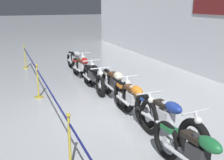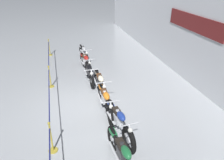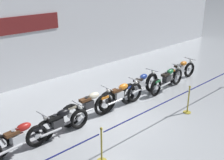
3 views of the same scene
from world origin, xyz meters
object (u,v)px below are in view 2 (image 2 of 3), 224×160
at_px(stanchion_far_left, 49,75).
at_px(motorcycle_orange_4, 105,101).
at_px(motorcycle_black_2, 89,72).
at_px(motorcycle_blue_5, 119,122).
at_px(motorcycle_red_1, 86,62).
at_px(stanchion_mid_left, 50,80).
at_px(motorcycle_cream_3, 100,84).
at_px(stanchion_mid_right, 52,141).
at_px(motorcycle_silver_0, 84,53).
at_px(motorcycle_green_6, 123,157).

bearing_deg(stanchion_far_left, motorcycle_orange_4, 41.26).
height_order(motorcycle_black_2, motorcycle_blue_5, motorcycle_blue_5).
distance_m(motorcycle_red_1, motorcycle_orange_4, 4.03).
bearing_deg(stanchion_far_left, stanchion_mid_left, -180.00).
bearing_deg(motorcycle_orange_4, motorcycle_cream_3, 176.03).
xyz_separation_m(stanchion_far_left, stanchion_mid_right, (3.76, -0.00, -0.40)).
distance_m(motorcycle_black_2, motorcycle_orange_4, 2.76).
height_order(motorcycle_silver_0, motorcycle_black_2, motorcycle_silver_0).
height_order(motorcycle_silver_0, motorcycle_green_6, same).
relative_size(motorcycle_orange_4, stanchion_far_left, 0.19).
relative_size(motorcycle_cream_3, motorcycle_orange_4, 1.01).
distance_m(motorcycle_blue_5, motorcycle_green_6, 1.43).
bearing_deg(motorcycle_black_2, motorcycle_orange_4, 3.11).
distance_m(motorcycle_red_1, motorcycle_black_2, 1.28).
bearing_deg(motorcycle_silver_0, stanchion_mid_left, -34.50).
bearing_deg(stanchion_mid_left, motorcycle_black_2, 94.56).
height_order(motorcycle_orange_4, stanchion_mid_right, stanchion_mid_right).
height_order(motorcycle_red_1, motorcycle_black_2, motorcycle_red_1).
xyz_separation_m(motorcycle_black_2, motorcycle_orange_4, (2.75, 0.15, 0.04)).
bearing_deg(motorcycle_green_6, stanchion_mid_right, -123.43).
distance_m(motorcycle_cream_3, stanchion_mid_left, 2.41).
distance_m(motorcycle_blue_5, stanchion_mid_right, 2.10).
bearing_deg(motorcycle_silver_0, motorcycle_black_2, -2.56).
bearing_deg(stanchion_mid_right, motorcycle_blue_5, 95.87).
distance_m(motorcycle_orange_4, motorcycle_blue_5, 1.32).
bearing_deg(motorcycle_green_6, motorcycle_orange_4, 176.58).
relative_size(motorcycle_cream_3, motorcycle_green_6, 0.99).
relative_size(motorcycle_silver_0, motorcycle_orange_4, 1.00).
distance_m(motorcycle_red_1, motorcycle_cream_3, 2.69).
xyz_separation_m(motorcycle_orange_4, stanchion_mid_left, (-2.61, -1.96, -0.13)).
relative_size(stanchion_far_left, stanchion_mid_right, 11.77).
bearing_deg(stanchion_mid_right, motorcycle_silver_0, 164.46).
height_order(motorcycle_blue_5, stanchion_mid_right, stanchion_mid_right).
relative_size(motorcycle_silver_0, motorcycle_black_2, 1.10).
xyz_separation_m(motorcycle_silver_0, motorcycle_orange_4, (5.41, 0.03, 0.01)).
bearing_deg(motorcycle_red_1, stanchion_far_left, -45.65).
distance_m(motorcycle_red_1, stanchion_far_left, 2.59).
bearing_deg(motorcycle_blue_5, motorcycle_black_2, -176.09).
bearing_deg(motorcycle_black_2, motorcycle_cream_3, 9.86).
height_order(motorcycle_silver_0, stanchion_mid_left, stanchion_mid_left).
relative_size(motorcycle_cream_3, stanchion_mid_right, 2.29).
height_order(motorcycle_cream_3, stanchion_mid_left, stanchion_mid_left).
relative_size(motorcycle_orange_4, stanchion_mid_left, 2.28).
relative_size(motorcycle_orange_4, stanchion_mid_right, 2.28).
relative_size(motorcycle_silver_0, stanchion_mid_right, 2.29).
relative_size(motorcycle_silver_0, motorcycle_red_1, 1.01).
relative_size(motorcycle_blue_5, motorcycle_green_6, 0.99).
height_order(motorcycle_cream_3, stanchion_far_left, stanchion_far_left).
relative_size(motorcycle_green_6, stanchion_mid_left, 2.31).
relative_size(motorcycle_red_1, motorcycle_orange_4, 1.00).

